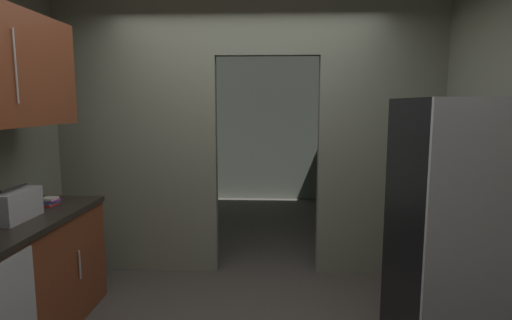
% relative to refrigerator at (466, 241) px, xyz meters
% --- Properties ---
extents(kitchen_partition, '(3.69, 0.12, 2.75)m').
position_rel_refrigerator_xyz_m(kitchen_partition, '(-1.46, 1.54, 0.61)').
color(kitchen_partition, gray).
rests_on(kitchen_partition, ground).
extents(adjoining_room_shell, '(3.69, 3.27, 2.75)m').
position_rel_refrigerator_xyz_m(adjoining_room_shell, '(-1.41, 3.73, 0.53)').
color(adjoining_room_shell, gray).
rests_on(adjoining_room_shell, ground).
extents(refrigerator, '(0.77, 0.80, 1.70)m').
position_rel_refrigerator_xyz_m(refrigerator, '(0.00, 0.00, 0.00)').
color(refrigerator, black).
rests_on(refrigerator, ground).
extents(lower_cabinet_run, '(0.65, 1.74, 0.88)m').
position_rel_refrigerator_xyz_m(lower_cabinet_run, '(-2.93, 0.09, -0.41)').
color(lower_cabinet_run, brown).
rests_on(lower_cabinet_run, ground).
extents(boombox, '(0.17, 0.39, 0.23)m').
position_rel_refrigerator_xyz_m(boombox, '(-2.90, 0.21, 0.14)').
color(boombox, '#B2B2B7').
rests_on(boombox, lower_cabinet_run).
extents(book_stack, '(0.14, 0.16, 0.06)m').
position_rel_refrigerator_xyz_m(book_stack, '(-2.91, 0.63, 0.06)').
color(book_stack, red).
rests_on(book_stack, lower_cabinet_run).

